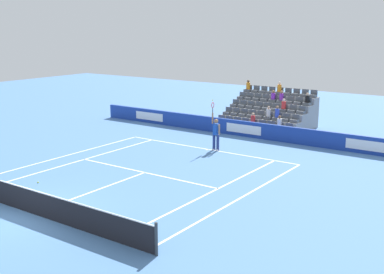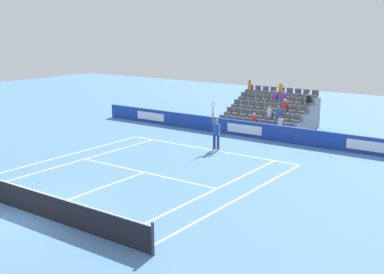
{
  "view_description": "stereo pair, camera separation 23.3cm",
  "coord_description": "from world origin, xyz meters",
  "views": [
    {
      "loc": [
        -14.71,
        10.6,
        6.8
      ],
      "look_at": [
        -0.23,
        -9.98,
        1.1
      ],
      "focal_mm": 45.96,
      "sensor_mm": 36.0,
      "label": 1
    },
    {
      "loc": [
        -14.9,
        10.47,
        6.8
      ],
      "look_at": [
        -0.23,
        -9.98,
        1.1
      ],
      "focal_mm": 45.96,
      "sensor_mm": 36.0,
      "label": 2
    }
  ],
  "objects": [
    {
      "name": "stadium_stand",
      "position": [
        -0.01,
        -19.59,
        0.82
      ],
      "size": [
        5.58,
        4.75,
        2.99
      ],
      "color": "gray",
      "rests_on": "ground"
    },
    {
      "name": "sponsor_barrier",
      "position": [
        0.0,
        -16.03,
        0.49
      ],
      "size": [
        23.1,
        0.22,
        0.98
      ],
      "color": "#193899",
      "rests_on": "ground"
    },
    {
      "name": "line_singles_sideline_right",
      "position": [
        -4.12,
        -5.95,
        0.0
      ],
      "size": [
        0.1,
        11.89,
        0.01
      ],
      "primitive_type": "cube",
      "color": "white",
      "rests_on": "ground"
    },
    {
      "name": "line_baseline",
      "position": [
        0.0,
        -11.89,
        0.0
      ],
      "size": [
        10.97,
        0.1,
        0.01
      ],
      "primitive_type": "cube",
      "color": "white",
      "rests_on": "ground"
    },
    {
      "name": "line_centre_mark",
      "position": [
        0.0,
        -11.79,
        0.0
      ],
      "size": [
        0.1,
        0.2,
        0.01
      ],
      "primitive_type": "cube",
      "color": "white",
      "rests_on": "ground"
    },
    {
      "name": "loose_tennis_ball",
      "position": [
        2.83,
        -2.46,
        0.03
      ],
      "size": [
        0.07,
        0.07,
        0.07
      ],
      "primitive_type": "sphere",
      "color": "#D1E533",
      "rests_on": "ground"
    },
    {
      "name": "line_singles_sideline_left",
      "position": [
        4.12,
        -5.95,
        0.0
      ],
      "size": [
        0.1,
        11.89,
        0.01
      ],
      "primitive_type": "cube",
      "color": "white",
      "rests_on": "ground"
    },
    {
      "name": "ground_plane",
      "position": [
        0.0,
        0.0,
        0.0
      ],
      "size": [
        80.0,
        80.0,
        0.0
      ],
      "primitive_type": "plane",
      "color": "#4C7AB2"
    },
    {
      "name": "line_doubles_sideline_left",
      "position": [
        5.49,
        -5.95,
        0.0
      ],
      "size": [
        0.1,
        11.89,
        0.01
      ],
      "primitive_type": "cube",
      "color": "white",
      "rests_on": "ground"
    },
    {
      "name": "line_service",
      "position": [
        0.0,
        -6.4,
        0.0
      ],
      "size": [
        8.23,
        0.1,
        0.01
      ],
      "primitive_type": "cube",
      "color": "white",
      "rests_on": "ground"
    },
    {
      "name": "tennis_net",
      "position": [
        0.0,
        0.0,
        0.49
      ],
      "size": [
        11.97,
        0.1,
        1.07
      ],
      "color": "#33383D",
      "rests_on": "ground"
    },
    {
      "name": "line_doubles_sideline_right",
      "position": [
        -5.49,
        -5.95,
        0.0
      ],
      "size": [
        0.1,
        11.89,
        0.01
      ],
      "primitive_type": "cube",
      "color": "white",
      "rests_on": "ground"
    },
    {
      "name": "line_centre_service",
      "position": [
        0.0,
        -3.2,
        0.0
      ],
      "size": [
        0.1,
        6.4,
        0.01
      ],
      "primitive_type": "cube",
      "color": "white",
      "rests_on": "ground"
    },
    {
      "name": "tennis_player",
      "position": [
        -0.44,
        -11.98,
        0.99
      ],
      "size": [
        0.53,
        0.38,
        2.85
      ],
      "color": "navy",
      "rests_on": "ground"
    }
  ]
}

